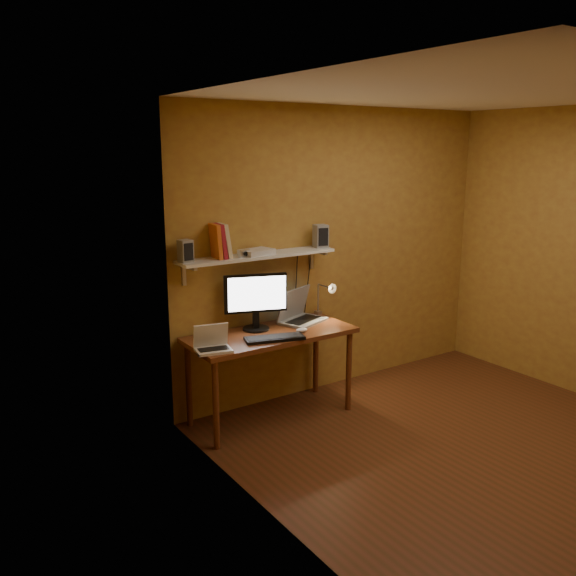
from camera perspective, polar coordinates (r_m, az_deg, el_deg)
room at (r=4.56m, az=17.33°, el=0.60°), size 3.44×3.24×2.64m
desk at (r=5.05m, az=-1.61°, el=-5.11°), size 1.40×0.60×0.75m
wall_shelf at (r=5.04m, az=-2.84°, el=2.99°), size 1.40×0.25×0.21m
monitor at (r=5.03m, az=-3.04°, el=-1.01°), size 0.50×0.28×0.47m
laptop at (r=5.32m, az=1.01°, el=-2.33°), size 0.47×0.41×0.29m
netbook at (r=4.61m, az=-7.10°, el=-5.16°), size 0.30×0.24×0.20m
keyboard at (r=4.83m, az=-1.27°, el=-4.73°), size 0.50×0.28×0.03m
mouse at (r=5.02m, az=1.29°, el=-3.96°), size 0.10×0.07×0.04m
desk_lamp at (r=5.43m, az=3.57°, el=-0.60°), size 0.09×0.23×0.38m
speaker_left at (r=4.74m, az=-9.58°, el=3.44°), size 0.10×0.10×0.17m
speaker_right at (r=5.37m, az=3.07°, el=4.87°), size 0.13×0.13×0.20m
books at (r=4.86m, az=-6.38°, el=4.39°), size 0.16×0.19×0.28m
shelf_camera at (r=4.90m, az=-4.11°, el=3.25°), size 0.10×0.05×0.06m
router at (r=5.01m, az=-2.96°, el=3.39°), size 0.30×0.22×0.04m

